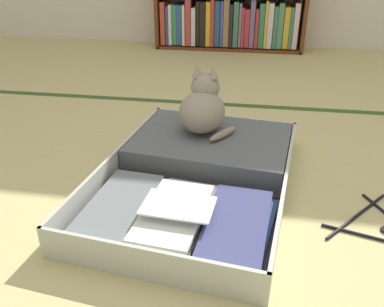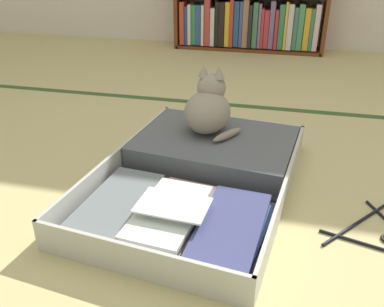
{
  "view_description": "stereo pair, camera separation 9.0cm",
  "coord_description": "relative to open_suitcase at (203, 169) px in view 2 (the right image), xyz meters",
  "views": [
    {
      "loc": [
        0.08,
        -1.26,
        0.82
      ],
      "look_at": [
        -0.12,
        -0.02,
        0.16
      ],
      "focal_mm": 38.33,
      "sensor_mm": 36.0,
      "label": 1
    },
    {
      "loc": [
        0.17,
        -1.24,
        0.82
      ],
      "look_at": [
        -0.12,
        -0.02,
        0.16
      ],
      "focal_mm": 38.33,
      "sensor_mm": 36.0,
      "label": 2
    }
  ],
  "objects": [
    {
      "name": "ground_plane",
      "position": [
        0.1,
        -0.08,
        -0.05
      ],
      "size": [
        10.0,
        10.0,
        0.0
      ],
      "primitive_type": "plane",
      "color": "tan"
    },
    {
      "name": "tatami_border",
      "position": [
        0.1,
        0.82,
        -0.04
      ],
      "size": [
        4.8,
        0.05,
        0.0
      ],
      "color": "#355226",
      "rests_on": "ground_plane"
    },
    {
      "name": "open_suitcase",
      "position": [
        0.0,
        0.0,
        0.0
      ],
      "size": [
        0.76,
        1.03,
        0.11
      ],
      "color": "#B7BAAF",
      "rests_on": "ground_plane"
    },
    {
      "name": "black_cat",
      "position": [
        -0.02,
        0.22,
        0.16
      ],
      "size": [
        0.26,
        0.25,
        0.27
      ],
      "color": "gray",
      "rests_on": "open_suitcase"
    },
    {
      "name": "clothes_hanger",
      "position": [
        0.57,
        -0.18,
        -0.04
      ],
      "size": [
        0.26,
        0.29,
        0.01
      ],
      "color": "black",
      "rests_on": "ground_plane"
    }
  ]
}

